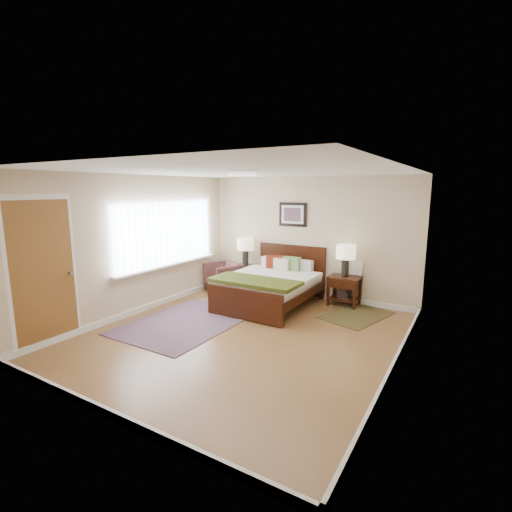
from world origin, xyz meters
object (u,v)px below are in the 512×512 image
at_px(rug_persian, 186,322).
at_px(lamp_left, 245,246).
at_px(bed, 271,281).
at_px(armchair, 223,277).
at_px(lamp_right, 346,254).
at_px(nightstand_right, 344,288).
at_px(nightstand_left, 245,271).

bearing_deg(rug_persian, lamp_left, 96.97).
xyz_separation_m(bed, lamp_left, (-1.05, 0.74, 0.51)).
bearing_deg(armchair, lamp_right, 33.42).
bearing_deg(lamp_right, armchair, -172.59).
relative_size(bed, lamp_right, 3.22).
relative_size(bed, lamp_left, 3.22).
height_order(bed, lamp_right, lamp_right).
xyz_separation_m(lamp_left, armchair, (-0.37, -0.34, -0.68)).
bearing_deg(lamp_right, nightstand_right, -90.00).
xyz_separation_m(lamp_left, rug_persian, (0.26, -2.30, -0.99)).
relative_size(nightstand_left, armchair, 0.81).
bearing_deg(rug_persian, lamp_right, 49.32).
height_order(lamp_left, armchair, lamp_left).
relative_size(nightstand_right, armchair, 0.84).
bearing_deg(nightstand_right, bed, -149.44).
xyz_separation_m(lamp_right, armchair, (-2.65, -0.34, -0.70)).
relative_size(nightstand_left, rug_persian, 0.25).
xyz_separation_m(nightstand_left, lamp_left, (0.00, 0.02, 0.56)).
bearing_deg(lamp_left, nightstand_right, -0.31).
bearing_deg(rug_persian, nightstand_left, 97.02).
relative_size(nightstand_right, lamp_left, 0.96).
bearing_deg(lamp_right, bed, -149.02).
height_order(bed, armchair, bed).
distance_m(nightstand_left, armchair, 0.51).
bearing_deg(nightstand_left, bed, -34.31).
bearing_deg(nightstand_right, lamp_left, 179.69).
bearing_deg(armchair, rug_persian, -46.08).
relative_size(nightstand_left, lamp_right, 0.92).
bearing_deg(bed, armchair, 164.58).
bearing_deg(lamp_right, lamp_left, 180.00).
distance_m(lamp_right, rug_persian, 3.22).
height_order(lamp_left, rug_persian, lamp_left).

